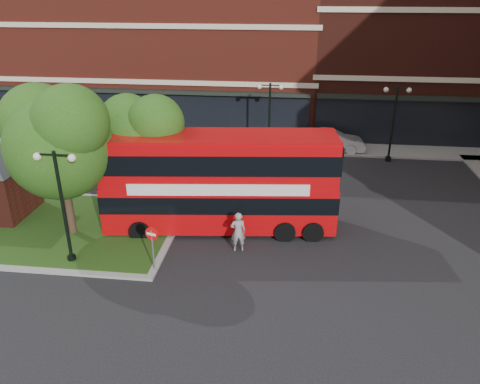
# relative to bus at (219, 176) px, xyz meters

# --- Properties ---
(ground) EXTENTS (120.00, 120.00, 0.00)m
(ground) POSITION_rel_bus_xyz_m (-0.30, -4.00, -2.70)
(ground) COLOR black
(ground) RESTS_ON ground
(pavement_far) EXTENTS (44.00, 3.00, 0.12)m
(pavement_far) POSITION_rel_bus_xyz_m (-0.30, 12.50, -2.64)
(pavement_far) COLOR slate
(pavement_far) RESTS_ON ground
(terrace_far_left) EXTENTS (26.00, 12.00, 14.00)m
(terrace_far_left) POSITION_rel_bus_xyz_m (-8.30, 20.00, 4.30)
(terrace_far_left) COLOR maroon
(terrace_far_left) RESTS_ON ground
(terrace_far_right) EXTENTS (18.00, 12.00, 16.00)m
(terrace_far_right) POSITION_rel_bus_xyz_m (13.70, 20.00, 5.30)
(terrace_far_right) COLOR #471911
(terrace_far_right) RESTS_ON ground
(traffic_island) EXTENTS (12.60, 7.60, 0.15)m
(traffic_island) POSITION_rel_bus_xyz_m (-8.30, -1.00, -2.63)
(traffic_island) COLOR gray
(traffic_island) RESTS_ON ground
(tree_island_west) EXTENTS (5.40, 4.71, 7.21)m
(tree_island_west) POSITION_rel_bus_xyz_m (-6.90, -1.42, 2.09)
(tree_island_west) COLOR #2D2116
(tree_island_west) RESTS_ON ground
(tree_island_east) EXTENTS (4.46, 3.90, 6.29)m
(tree_island_east) POSITION_rel_bus_xyz_m (-3.88, 1.06, 1.54)
(tree_island_east) COLOR #2D2116
(tree_island_east) RESTS_ON ground
(lamp_island) EXTENTS (1.72, 0.36, 5.00)m
(lamp_island) POSITION_rel_bus_xyz_m (-5.80, -3.80, 0.13)
(lamp_island) COLOR black
(lamp_island) RESTS_ON ground
(lamp_far_left) EXTENTS (1.72, 0.36, 5.00)m
(lamp_far_left) POSITION_rel_bus_xyz_m (1.70, 10.50, 0.13)
(lamp_far_left) COLOR black
(lamp_far_left) RESTS_ON ground
(lamp_far_right) EXTENTS (1.72, 0.36, 5.00)m
(lamp_far_right) POSITION_rel_bus_xyz_m (9.70, 10.50, 0.13)
(lamp_far_right) COLOR black
(lamp_far_right) RESTS_ON ground
(bus) EXTENTS (10.97, 3.58, 4.11)m
(bus) POSITION_rel_bus_xyz_m (0.00, 0.00, 0.00)
(bus) COLOR #B5070A
(bus) RESTS_ON ground
(woman) EXTENTS (0.76, 0.59, 1.86)m
(woman) POSITION_rel_bus_xyz_m (1.11, -2.00, -1.77)
(woman) COLOR gray
(woman) RESTS_ON ground
(car_silver) EXTENTS (3.83, 1.59, 1.30)m
(car_silver) POSITION_rel_bus_xyz_m (-2.23, 10.50, -2.05)
(car_silver) COLOR #AEAFB6
(car_silver) RESTS_ON ground
(car_white) EXTENTS (4.72, 1.89, 1.53)m
(car_white) POSITION_rel_bus_xyz_m (5.97, 12.00, -1.94)
(car_white) COLOR silver
(car_white) RESTS_ON ground
(no_entry_sign) EXTENTS (0.56, 0.20, 2.07)m
(no_entry_sign) POSITION_rel_bus_xyz_m (-2.10, -4.10, -1.23)
(no_entry_sign) COLOR slate
(no_entry_sign) RESTS_ON ground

